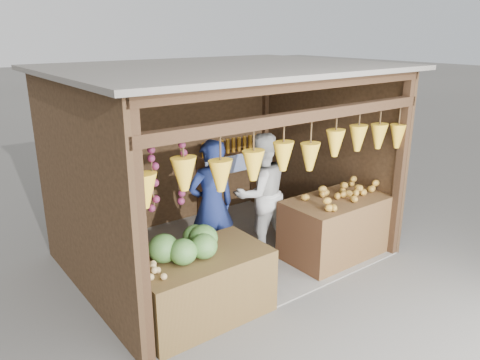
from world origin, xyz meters
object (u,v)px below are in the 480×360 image
Objects in this scene: woman_standing at (260,193)px; vendor_seated at (116,226)px; counter_right at (336,227)px; counter_left at (201,286)px; man_standing at (212,206)px.

woman_standing reaches higher than vendor_seated.
vendor_seated is at bearing 158.82° from counter_right.
counter_left is 0.85× the size of man_standing.
vendor_seated is at bearing -3.50° from woman_standing.
counter_right is 1.83m from man_standing.
counter_left is at bearing 132.70° from vendor_seated.
vendor_seated is (-0.45, 1.20, 0.43)m from counter_left.
woman_standing is at bearing -166.02° from vendor_seated.
man_standing is 0.86m from woman_standing.
woman_standing is at bearing -170.83° from man_standing.
vendor_seated reaches higher than counter_right.
counter_right is 1.44× the size of vendor_seated.
woman_standing reaches higher than counter_left.
man_standing is 1.02× the size of woman_standing.
vendor_seated is (-2.04, 0.30, -0.07)m from woman_standing.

